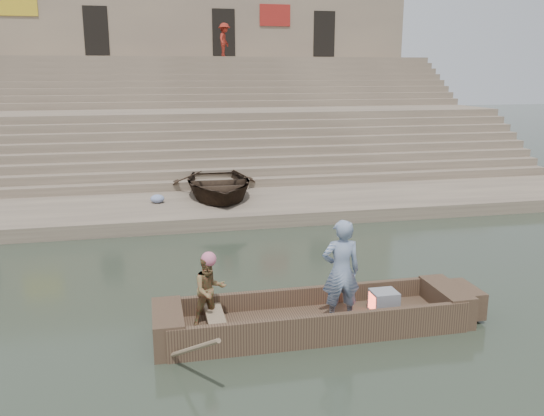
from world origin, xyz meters
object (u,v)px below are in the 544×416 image
object	(u,v)px
beached_rowboat	(218,183)
main_rowboat	(314,324)
pedestrian	(224,40)
television	(383,302)
rowing_man	(210,290)
standing_man	(341,271)

from	to	relation	value
beached_rowboat	main_rowboat	bearing A→B (deg)	-85.59
main_rowboat	beached_rowboat	bearing A→B (deg)	93.29
pedestrian	beached_rowboat	bearing A→B (deg)	-167.82
main_rowboat	television	size ratio (longest dim) A/B	10.87
television	beached_rowboat	size ratio (longest dim) A/B	0.10
rowing_man	television	world-z (taller)	rowing_man
main_rowboat	beached_rowboat	xyz separation A→B (m)	(-0.54, 9.43, 0.75)
standing_man	television	bearing A→B (deg)	-164.69
standing_man	beached_rowboat	distance (m)	9.66
television	standing_man	bearing A→B (deg)	-168.58
rowing_man	beached_rowboat	xyz separation A→B (m)	(1.28, 9.23, 0.02)
rowing_man	pedestrian	xyz separation A→B (m)	(3.41, 22.53, 5.25)
main_rowboat	television	distance (m)	1.33
pedestrian	main_rowboat	bearing A→B (deg)	-162.71
standing_man	rowing_man	bearing A→B (deg)	-5.66
main_rowboat	pedestrian	distance (m)	23.56
standing_man	rowing_man	xyz separation A→B (m)	(-2.22, 0.37, -0.30)
main_rowboat	standing_man	bearing A→B (deg)	-23.92
television	pedestrian	size ratio (longest dim) A/B	0.26
main_rowboat	standing_man	size ratio (longest dim) A/B	2.73
pedestrian	television	bearing A→B (deg)	-159.46
standing_man	pedestrian	distance (m)	23.47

